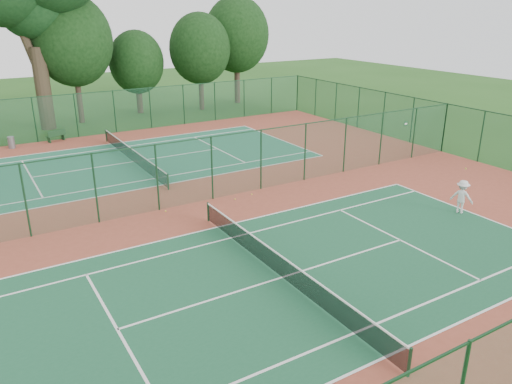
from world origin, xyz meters
TOP-DOWN VIEW (x-y plane):
  - ground at (0.00, 0.00)m, footprint 120.00×120.00m
  - red_pad at (0.00, 0.00)m, footprint 40.00×36.00m
  - court_near at (0.00, -9.00)m, footprint 23.77×10.97m
  - court_far at (0.00, 9.00)m, footprint 23.77×10.97m
  - fence_north at (0.00, 18.00)m, footprint 40.00×0.09m
  - fence_south at (0.00, -18.00)m, footprint 40.00×0.09m
  - fence_east at (20.00, 0.00)m, footprint 0.09×36.00m
  - fence_divider at (0.00, 0.00)m, footprint 40.00×0.09m
  - tennis_net_near at (0.00, -9.00)m, footprint 0.10×12.90m
  - tennis_net_far at (0.00, 9.00)m, footprint 0.10×12.90m
  - player_near at (11.38, -8.27)m, footprint 1.04×1.28m
  - trash_bin at (-6.55, 17.05)m, footprint 0.54×0.54m
  - bench at (-3.31, 17.43)m, footprint 1.54×0.92m
  - stray_ball_a at (3.66, -0.59)m, footprint 0.06×0.06m
  - stray_ball_b at (2.49, -0.78)m, footprint 0.07×0.07m
  - stray_ball_c at (-1.37, -0.43)m, footprint 0.07×0.07m
  - evergreen_row at (0.50, 24.25)m, footprint 39.00×5.00m

SIDE VIEW (x-z plane):
  - ground at x=0.00m, z-range 0.00..0.00m
  - evergreen_row at x=0.50m, z-range -6.00..6.00m
  - red_pad at x=0.00m, z-range 0.00..0.01m
  - court_near at x=0.00m, z-range 0.01..0.02m
  - court_far at x=0.00m, z-range 0.01..0.02m
  - stray_ball_a at x=3.66m, z-range 0.01..0.07m
  - stray_ball_b at x=2.49m, z-range 0.01..0.08m
  - stray_ball_c at x=-1.37m, z-range 0.01..0.08m
  - trash_bin at x=-6.55m, z-range 0.01..0.88m
  - bench at x=-3.31m, z-range 0.02..0.94m
  - tennis_net_near at x=0.00m, z-range 0.06..1.03m
  - tennis_net_far at x=0.00m, z-range 0.06..1.03m
  - player_near at x=11.38m, z-range 0.02..1.74m
  - fence_east at x=20.00m, z-range 0.01..3.51m
  - fence_north at x=0.00m, z-range 0.01..3.51m
  - fence_south at x=0.00m, z-range 0.01..3.51m
  - fence_divider at x=0.00m, z-range 0.01..3.51m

